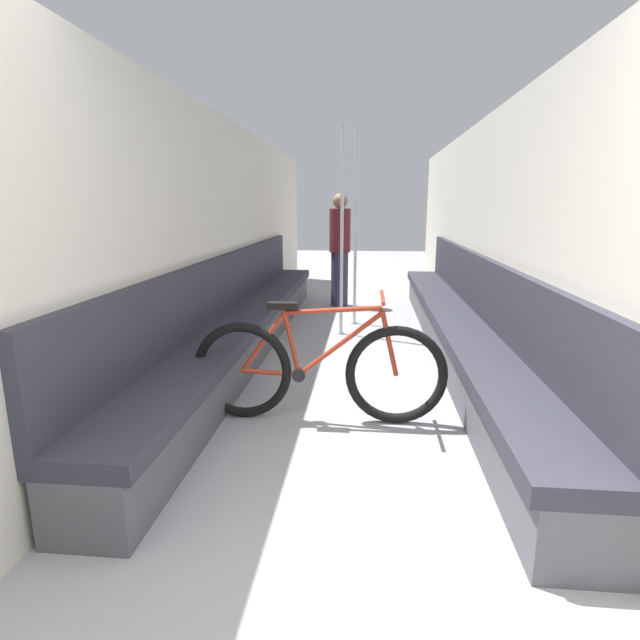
# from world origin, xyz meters

# --- Properties ---
(wall_left) EXTENTS (0.10, 10.45, 2.28)m
(wall_left) POSITION_xyz_m (-1.32, 3.62, 1.14)
(wall_left) COLOR beige
(wall_left) RESTS_ON ground
(wall_right) EXTENTS (0.10, 10.45, 2.28)m
(wall_right) POSITION_xyz_m (1.32, 3.62, 1.14)
(wall_right) COLOR beige
(wall_right) RESTS_ON ground
(bench_seat_row_left) EXTENTS (0.49, 6.14, 0.97)m
(bench_seat_row_left) POSITION_xyz_m (-1.06, 3.68, 0.30)
(bench_seat_row_left) COLOR #4C4C51
(bench_seat_row_left) RESTS_ON ground
(bench_seat_row_right) EXTENTS (0.49, 6.14, 0.97)m
(bench_seat_row_right) POSITION_xyz_m (1.06, 3.68, 0.30)
(bench_seat_row_right) COLOR #4C4C51
(bench_seat_row_right) RESTS_ON ground
(bicycle) EXTENTS (1.72, 0.46, 0.88)m
(bicycle) POSITION_xyz_m (-0.17, 2.07, 0.36)
(bicycle) COLOR black
(bicycle) RESTS_ON ground
(grab_pole_near) EXTENTS (0.08, 0.08, 2.26)m
(grab_pole_near) POSITION_xyz_m (-0.00, 4.95, 1.10)
(grab_pole_near) COLOR gray
(grab_pole_near) RESTS_ON ground
(grab_pole_far) EXTENTS (0.08, 0.08, 2.26)m
(grab_pole_far) POSITION_xyz_m (-0.14, 4.42, 1.10)
(grab_pole_far) COLOR gray
(grab_pole_far) RESTS_ON ground
(passenger_standing) EXTENTS (0.30, 0.30, 1.60)m
(passenger_standing) POSITION_xyz_m (-0.25, 6.07, 0.83)
(passenger_standing) COLOR #332D4C
(passenger_standing) RESTS_ON ground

